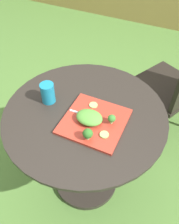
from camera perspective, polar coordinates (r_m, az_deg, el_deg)
name	(u,v)px	position (r m, az deg, el deg)	size (l,w,h in m)	color
ground_plane	(86,180)	(1.84, -0.77, -15.68)	(12.00, 12.00, 0.00)	#4C7533
patio_table	(86,144)	(1.46, -0.94, -7.61)	(0.85, 0.85, 0.72)	#28231E
patio_chair	(179,83)	(1.83, 20.25, 6.31)	(0.59, 0.59, 0.90)	black
salad_plate	(94,121)	(1.20, 1.13, -2.20)	(0.30, 0.30, 0.01)	#AD3323
drinking_glass	(48,94)	(1.29, -9.74, 4.20)	(0.07, 0.07, 0.11)	teal
fork	(86,115)	(1.21, -0.71, -0.75)	(0.15, 0.03, 0.00)	silver
lettuce_mound	(89,117)	(1.18, -0.05, -1.29)	(0.13, 0.10, 0.04)	#519338
broccoli_floret_0	(112,119)	(1.16, 5.23, -1.55)	(0.04, 0.04, 0.05)	#99B770
broccoli_floret_1	(88,134)	(1.10, -0.41, -5.10)	(0.05, 0.05, 0.06)	#99B770
cucumber_slice_0	(93,105)	(1.26, 0.91, 1.64)	(0.04, 0.04, 0.01)	#8EB766
cucumber_slice_1	(104,135)	(1.13, 3.47, -5.31)	(0.04, 0.04, 0.01)	#8EB766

